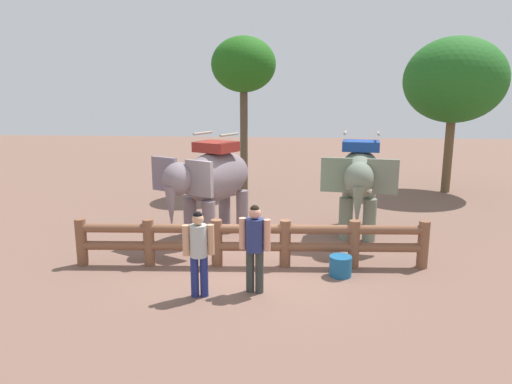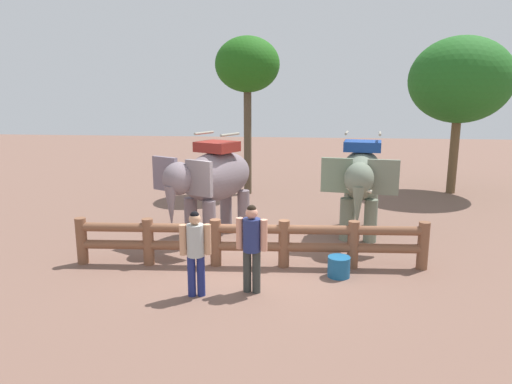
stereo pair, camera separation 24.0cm
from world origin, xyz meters
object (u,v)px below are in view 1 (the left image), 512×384
at_px(log_fence, 251,240).
at_px(elephant_center, 359,178).
at_px(tree_back_center, 244,67).
at_px(tourist_woman_in_black, 255,242).
at_px(tree_far_left, 454,81).
at_px(feed_bucket, 340,266).
at_px(elephant_near_left, 212,180).
at_px(tourist_man_in_blue, 199,248).

bearing_deg(log_fence, elephant_center, 44.84).
xyz_separation_m(elephant_center, tree_back_center, (-3.61, 4.86, 3.11)).
bearing_deg(tourist_woman_in_black, tree_far_left, 56.51).
bearing_deg(feed_bucket, tree_far_left, 61.65).
bearing_deg(elephant_near_left, elephant_center, 8.12).
bearing_deg(log_fence, tree_far_left, 51.61).
relative_size(tourist_woman_in_black, tree_back_center, 0.30).
bearing_deg(elephant_near_left, tourist_man_in_blue, -83.56).
bearing_deg(log_fence, elephant_near_left, 120.72).
xyz_separation_m(tree_far_left, feed_bucket, (-4.75, -8.80, -3.95)).
relative_size(tree_far_left, tree_back_center, 1.00).
height_order(tourist_man_in_blue, tree_far_left, tree_far_left).
xyz_separation_m(elephant_near_left, tourist_woman_in_black, (1.43, -3.41, -0.54)).
bearing_deg(feed_bucket, tourist_man_in_blue, -155.56).
relative_size(tree_far_left, feed_bucket, 12.32).
distance_m(elephant_center, tree_back_center, 6.80).
distance_m(log_fence, tourist_woman_in_black, 1.42).
xyz_separation_m(log_fence, elephant_center, (2.62, 2.61, 0.93)).
xyz_separation_m(tourist_man_in_blue, tree_back_center, (-0.19, 9.09, 3.69)).
distance_m(elephant_near_left, tree_far_left, 10.46).
relative_size(elephant_center, tourist_man_in_blue, 1.97).
bearing_deg(tourist_man_in_blue, log_fence, 63.68).
xyz_separation_m(tourist_man_in_blue, tree_far_left, (7.47, 10.04, 3.21)).
distance_m(tourist_woman_in_black, tourist_man_in_blue, 1.05).
bearing_deg(tourist_man_in_blue, feed_bucket, 24.44).
height_order(log_fence, feed_bucket, log_fence).
distance_m(log_fence, elephant_center, 3.81).
height_order(log_fence, elephant_center, elephant_center).
relative_size(log_fence, tree_back_center, 1.35).
xyz_separation_m(tree_back_center, feed_bucket, (2.90, -7.86, -4.43)).
distance_m(tree_far_left, tree_back_center, 7.73).
bearing_deg(tree_back_center, elephant_center, -53.36).
xyz_separation_m(elephant_near_left, elephant_center, (3.84, 0.55, -0.00)).
height_order(log_fence, tourist_man_in_blue, tourist_man_in_blue).
relative_size(log_fence, feed_bucket, 16.56).
xyz_separation_m(log_fence, tree_far_left, (6.66, 8.41, 3.56)).
bearing_deg(tree_far_left, elephant_near_left, -141.15).
distance_m(elephant_center, tree_far_left, 7.54).
bearing_deg(elephant_center, elephant_near_left, -171.88).
distance_m(tourist_woman_in_black, tree_back_center, 9.61).
xyz_separation_m(tourist_woman_in_black, tree_back_center, (-1.20, 8.81, 3.65)).
distance_m(log_fence, tourist_man_in_blue, 1.85).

